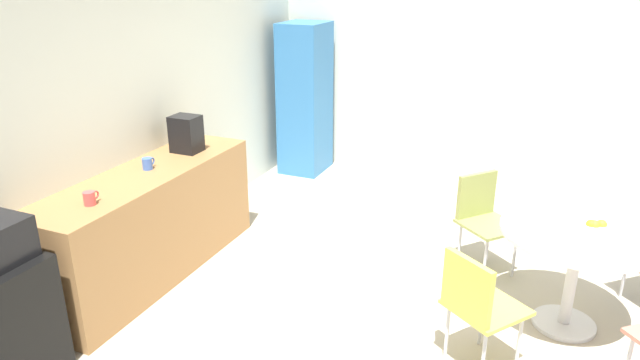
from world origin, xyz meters
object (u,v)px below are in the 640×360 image
mug_green (90,198)px  round_table (577,251)px  fruit_bowl (593,229)px  locker_cabinet (305,99)px  chair_yellow (476,300)px  coffee_maker (186,134)px  chair_olive (483,211)px  mug_white (148,164)px  mug_red (194,139)px

mug_green → round_table: bearing=-68.8°
round_table → fruit_bowl: (-0.03, -0.08, 0.19)m
locker_cabinet → chair_yellow: locker_cabinet is taller
chair_yellow → mug_green: 2.64m
chair_yellow → fruit_bowl: size_ratio=3.11×
locker_cabinet → mug_green: (-3.51, 0.01, 0.04)m
fruit_bowl → coffee_maker: coffee_maker is taller
locker_cabinet → chair_olive: 2.95m
chair_yellow → coffee_maker: coffee_maker is taller
round_table → fruit_bowl: bearing=-114.5°
round_table → mug_white: mug_white is taller
mug_red → fruit_bowl: bearing=-94.8°
mug_white → mug_red: size_ratio=1.00×
chair_olive → mug_green: size_ratio=6.43×
chair_olive → mug_white: 2.77m
chair_yellow → fruit_bowl: 1.00m
locker_cabinet → chair_yellow: bearing=-140.2°
chair_olive → mug_red: (-0.37, 2.57, 0.43)m
fruit_bowl → mug_white: 3.33m
coffee_maker → locker_cabinet: bearing=-2.5°
mug_white → coffee_maker: bearing=-2.1°
round_table → chair_yellow: (-0.76, 0.55, -0.08)m
mug_white → coffee_maker: 0.52m
chair_yellow → coffee_maker: 2.82m
round_table → chair_olive: bearing=49.2°
chair_yellow → mug_red: size_ratio=6.43×
locker_cabinet → fruit_bowl: (-2.33, -3.18, -0.11)m
locker_cabinet → fruit_bowl: 3.94m
mug_red → coffee_maker: 0.25m
chair_yellow → mug_green: (-0.45, 2.57, 0.43)m
chair_yellow → mug_white: size_ratio=6.43×
round_table → chair_yellow: size_ratio=1.26×
mug_green → coffee_maker: 1.25m
chair_olive → mug_green: bearing=127.2°
round_table → mug_red: mug_red is taller
mug_white → coffee_maker: size_ratio=0.40×
coffee_maker → chair_olive: bearing=-76.9°
mug_white → chair_olive: bearing=-66.6°
round_table → mug_white: bearing=98.4°
mug_white → locker_cabinet: bearing=-2.4°
mug_white → round_table: bearing=-81.6°
mug_red → mug_white: bearing=-175.2°
fruit_bowl → mug_red: bearing=85.2°
chair_olive → mug_green: (-1.82, 2.40, 0.43)m
locker_cabinet → mug_white: locker_cabinet is taller
fruit_bowl → mug_white: mug_white is taller
locker_cabinet → coffee_maker: (-2.26, 0.10, 0.16)m
locker_cabinet → mug_white: size_ratio=14.02×
coffee_maker → round_table: bearing=-90.6°
locker_cabinet → round_table: 3.87m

